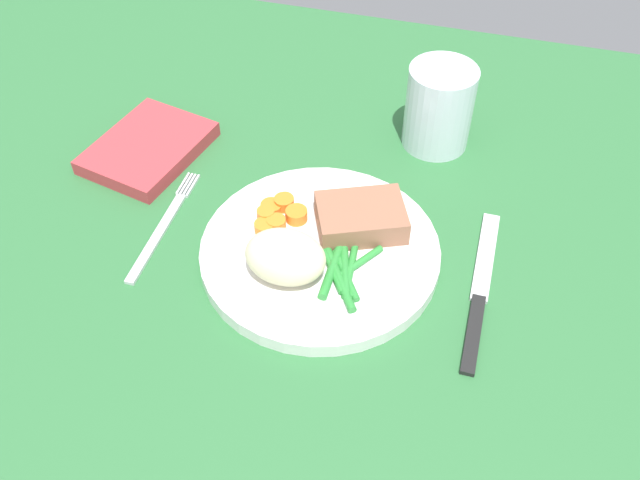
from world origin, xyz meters
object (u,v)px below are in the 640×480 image
object	(u,v)px
meat_portion	(361,218)
water_glass	(438,112)
dinner_plate	(320,252)
napkin	(148,148)
fork	(164,226)
knife	(480,292)

from	to	relation	value
meat_portion	water_glass	distance (cm)	18.50
dinner_plate	napkin	distance (cm)	25.86
dinner_plate	fork	xyz separation A→B (cm)	(-17.10, -0.26, -0.60)
dinner_plate	knife	bearing A→B (deg)	-1.01
knife	meat_portion	bearing A→B (deg)	163.19
dinner_plate	fork	size ratio (longest dim) A/B	1.45
water_glass	napkin	xyz separation A→B (cm)	(-31.87, -11.24, -3.38)
napkin	knife	bearing A→B (deg)	-14.93
dinner_plate	meat_portion	bearing A→B (deg)	49.40
dinner_plate	water_glass	xyz separation A→B (cm)	(8.17, 21.59, 3.47)
napkin	water_glass	bearing A→B (deg)	19.42
knife	water_glass	distance (cm)	23.65
fork	meat_portion	bearing A→B (deg)	9.24
dinner_plate	napkin	bearing A→B (deg)	156.40
meat_portion	knife	bearing A→B (deg)	-17.52
meat_portion	water_glass	bearing A→B (deg)	74.54
meat_portion	fork	xyz separation A→B (cm)	(-20.36, -4.06, -2.75)
fork	water_glass	size ratio (longest dim) A/B	1.67
meat_portion	knife	size ratio (longest dim) A/B	0.43
fork	napkin	distance (cm)	12.51
meat_portion	napkin	distance (cm)	27.82
fork	water_glass	world-z (taller)	water_glass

